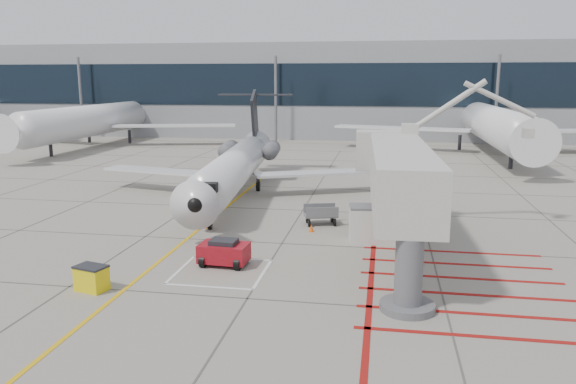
% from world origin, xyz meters
% --- Properties ---
extents(ground_plane, '(260.00, 260.00, 0.00)m').
position_xyz_m(ground_plane, '(0.00, 0.00, 0.00)').
color(ground_plane, gray).
rests_on(ground_plane, ground).
extents(regional_jet, '(25.94, 31.39, 7.68)m').
position_xyz_m(regional_jet, '(-5.46, 12.99, 3.84)').
color(regional_jet, silver).
rests_on(regional_jet, ground_plane).
extents(jet_bridge, '(9.64, 19.11, 7.51)m').
position_xyz_m(jet_bridge, '(6.23, 2.36, 3.75)').
color(jet_bridge, beige).
rests_on(jet_bridge, ground_plane).
extents(pushback_tug, '(2.42, 1.60, 1.36)m').
position_xyz_m(pushback_tug, '(-2.13, -0.03, 0.68)').
color(pushback_tug, maroon).
rests_on(pushback_tug, ground_plane).
extents(spill_bin, '(1.46, 1.16, 1.11)m').
position_xyz_m(spill_bin, '(-6.80, -4.21, 0.56)').
color(spill_bin, yellow).
rests_on(spill_bin, ground_plane).
extents(baggage_cart, '(2.28, 1.77, 1.27)m').
position_xyz_m(baggage_cart, '(1.65, 8.46, 0.64)').
color(baggage_cart, slate).
rests_on(baggage_cart, ground_plane).
extents(ground_power_unit, '(2.75, 1.80, 2.06)m').
position_xyz_m(ground_power_unit, '(4.93, 5.14, 1.03)').
color(ground_power_unit, silver).
rests_on(ground_power_unit, ground_plane).
extents(cone_nose, '(0.32, 0.32, 0.45)m').
position_xyz_m(cone_nose, '(-5.03, 6.44, 0.22)').
color(cone_nose, orange).
rests_on(cone_nose, ground_plane).
extents(cone_side, '(0.31, 0.31, 0.43)m').
position_xyz_m(cone_side, '(1.29, 6.69, 0.21)').
color(cone_side, '#E4540C').
rests_on(cone_side, ground_plane).
extents(terminal_building, '(180.00, 28.00, 14.00)m').
position_xyz_m(terminal_building, '(10.00, 70.00, 7.00)').
color(terminal_building, gray).
rests_on(terminal_building, ground_plane).
extents(terminal_glass_band, '(180.00, 0.10, 6.00)m').
position_xyz_m(terminal_glass_band, '(10.00, 55.95, 8.00)').
color(terminal_glass_band, black).
rests_on(terminal_glass_band, ground_plane).
extents(bg_aircraft_b, '(36.52, 40.58, 12.17)m').
position_xyz_m(bg_aircraft_b, '(-32.69, 46.00, 6.09)').
color(bg_aircraft_b, silver).
rests_on(bg_aircraft_b, ground_plane).
extents(bg_aircraft_c, '(37.93, 42.14, 12.64)m').
position_xyz_m(bg_aircraft_c, '(17.98, 46.00, 6.32)').
color(bg_aircraft_c, silver).
rests_on(bg_aircraft_c, ground_plane).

